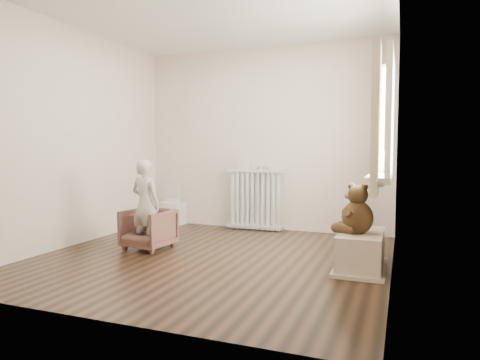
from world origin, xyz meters
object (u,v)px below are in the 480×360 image
(radiator, at_px, (255,203))
(plush_cat, at_px, (381,163))
(child, at_px, (146,204))
(teddy_bear, at_px, (358,200))
(armchair, at_px, (148,229))
(toy_bench, at_px, (361,248))
(toy_vanity, at_px, (171,206))

(radiator, xyz_separation_m, plush_cat, (1.75, -0.98, 0.61))
(child, height_order, teddy_bear, child)
(radiator, distance_m, plush_cat, 2.10)
(armchair, distance_m, child, 0.30)
(toy_bench, bearing_deg, plush_cat, 76.73)
(toy_vanity, bearing_deg, plush_cat, -17.01)
(armchair, distance_m, toy_bench, 2.36)
(radiator, xyz_separation_m, toy_vanity, (-1.35, -0.03, -0.11))
(child, relative_size, toy_bench, 1.34)
(radiator, distance_m, armchair, 1.76)
(radiator, bearing_deg, armchair, -115.44)
(toy_vanity, height_order, child, child)
(child, xyz_separation_m, plush_cat, (2.50, 0.65, 0.47))
(armchair, relative_size, child, 0.50)
(toy_vanity, height_order, armchair, toy_vanity)
(toy_bench, bearing_deg, armchair, -179.76)
(toy_bench, height_order, plush_cat, plush_cat)
(radiator, xyz_separation_m, toy_bench, (1.61, -1.57, -0.19))
(radiator, relative_size, teddy_bear, 1.84)
(radiator, relative_size, child, 0.84)
(toy_vanity, height_order, toy_bench, toy_vanity)
(toy_vanity, bearing_deg, toy_bench, -27.51)
(toy_vanity, bearing_deg, teddy_bear, -28.73)
(child, bearing_deg, teddy_bear, -173.04)
(radiator, relative_size, plush_cat, 3.37)
(toy_bench, bearing_deg, child, -178.55)
(radiator, distance_m, toy_bench, 2.26)
(plush_cat, bearing_deg, radiator, 128.56)
(child, bearing_deg, plush_cat, -158.32)
(toy_vanity, distance_m, plush_cat, 3.33)
(armchair, bearing_deg, plush_cat, 20.61)
(teddy_bear, bearing_deg, radiator, 145.70)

